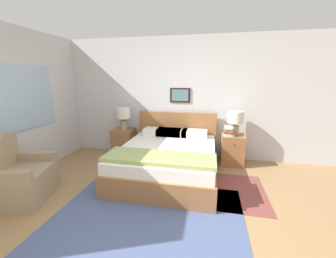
# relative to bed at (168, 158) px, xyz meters

# --- Properties ---
(ground_plane) EXTENTS (16.00, 16.00, 0.00)m
(ground_plane) POSITION_rel_bed_xyz_m (0.18, -1.60, -0.30)
(ground_plane) COLOR #99754C
(wall_back) EXTENTS (7.77, 0.09, 2.60)m
(wall_back) POSITION_rel_bed_xyz_m (0.18, 1.06, 1.00)
(wall_back) COLOR silver
(wall_back) RESTS_ON ground_plane
(wall_left) EXTENTS (0.08, 5.03, 2.60)m
(wall_left) POSITION_rel_bed_xyz_m (-2.54, -0.29, 1.00)
(wall_left) COLOR silver
(wall_left) RESTS_ON ground_plane
(area_rug_main) EXTENTS (2.43, 1.79, 0.01)m
(area_rug_main) POSITION_rel_bed_xyz_m (-0.00, -1.27, -0.30)
(area_rug_main) COLOR #47567F
(area_rug_main) RESTS_ON ground_plane
(area_rug_bedside) EXTENTS (0.84, 1.18, 0.01)m
(area_rug_bedside) POSITION_rel_bed_xyz_m (1.20, -0.38, -0.30)
(area_rug_bedside) COLOR brown
(area_rug_bedside) RESTS_ON ground_plane
(bed) EXTENTS (1.72, 2.01, 1.01)m
(bed) POSITION_rel_bed_xyz_m (0.00, 0.00, 0.00)
(bed) COLOR #936038
(bed) RESTS_ON ground_plane
(armchair) EXTENTS (0.89, 0.96, 0.93)m
(armchair) POSITION_rel_bed_xyz_m (-1.94, -1.25, 0.01)
(armchair) COLOR #998466
(armchair) RESTS_ON ground_plane
(nightstand_near_window) EXTENTS (0.45, 0.48, 0.62)m
(nightstand_near_window) POSITION_rel_bed_xyz_m (-1.19, 0.75, 0.00)
(nightstand_near_window) COLOR #936038
(nightstand_near_window) RESTS_ON ground_plane
(nightstand_by_door) EXTENTS (0.45, 0.48, 0.62)m
(nightstand_by_door) POSITION_rel_bed_xyz_m (1.20, 0.75, 0.00)
(nightstand_by_door) COLOR #936038
(nightstand_by_door) RESTS_ON ground_plane
(table_lamp_near_window) EXTENTS (0.31, 0.31, 0.49)m
(table_lamp_near_window) POSITION_rel_bed_xyz_m (-1.17, 0.75, 0.64)
(table_lamp_near_window) COLOR gray
(table_lamp_near_window) RESTS_ON nightstand_near_window
(table_lamp_by_door) EXTENTS (0.31, 0.31, 0.49)m
(table_lamp_by_door) POSITION_rel_bed_xyz_m (1.21, 0.75, 0.64)
(table_lamp_by_door) COLOR gray
(table_lamp_by_door) RESTS_ON nightstand_by_door
(book_thick_bottom) EXTENTS (0.21, 0.27, 0.04)m
(book_thick_bottom) POSITION_rel_bed_xyz_m (1.09, 0.70, 0.33)
(book_thick_bottom) COLOR silver
(book_thick_bottom) RESTS_ON nightstand_by_door
(book_hardcover_middle) EXTENTS (0.21, 0.25, 0.03)m
(book_hardcover_middle) POSITION_rel_bed_xyz_m (1.09, 0.70, 0.37)
(book_hardcover_middle) COLOR #4C7551
(book_hardcover_middle) RESTS_ON book_thick_bottom
(book_novel_upper) EXTENTS (0.23, 0.27, 0.04)m
(book_novel_upper) POSITION_rel_bed_xyz_m (1.09, 0.70, 0.40)
(book_novel_upper) COLOR #B7332D
(book_novel_upper) RESTS_ON book_hardcover_middle
(book_slim_near_top) EXTENTS (0.20, 0.25, 0.03)m
(book_slim_near_top) POSITION_rel_bed_xyz_m (1.09, 0.70, 0.44)
(book_slim_near_top) COLOR #4C7551
(book_slim_near_top) RESTS_ON book_novel_upper
(book_paperback_top) EXTENTS (0.15, 0.22, 0.04)m
(book_paperback_top) POSITION_rel_bed_xyz_m (1.09, 0.70, 0.48)
(book_paperback_top) COLOR silver
(book_paperback_top) RESTS_ON book_slim_near_top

